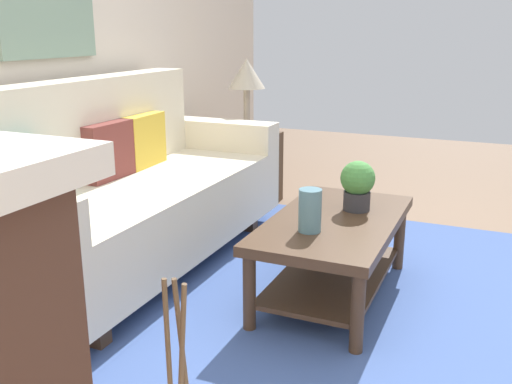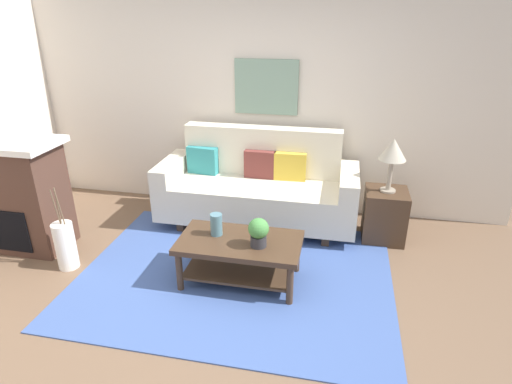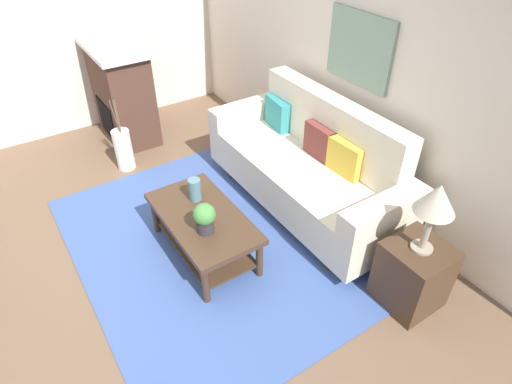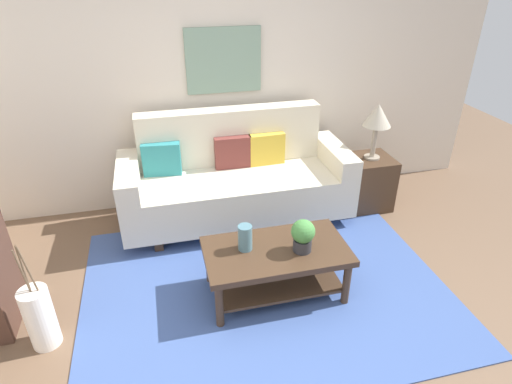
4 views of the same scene
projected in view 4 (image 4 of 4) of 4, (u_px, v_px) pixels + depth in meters
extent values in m
plane|color=brown|center=(283.00, 333.00, 3.07)|extent=(9.72, 9.72, 0.00)
cube|color=beige|center=(224.00, 74.00, 4.25)|extent=(5.72, 0.10, 2.70)
cube|color=#3D5693|center=(265.00, 287.00, 3.50)|extent=(2.89, 2.19, 0.01)
cube|color=beige|center=(237.00, 193.00, 4.24)|extent=(1.82, 0.84, 0.40)
cube|color=beige|center=(230.00, 136.00, 4.28)|extent=(1.82, 0.20, 0.56)
cube|color=beige|center=(131.00, 196.00, 3.98)|extent=(0.20, 0.84, 0.60)
cube|color=beige|center=(333.00, 173.00, 4.40)|extent=(0.20, 0.84, 0.60)
cube|color=#422D1E|center=(157.00, 225.00, 4.20)|extent=(0.08, 0.74, 0.12)
cube|color=#422D1E|center=(312.00, 205.00, 4.54)|extent=(0.08, 0.74, 0.12)
cube|color=teal|center=(162.00, 159.00, 4.08)|extent=(0.37, 0.16, 0.32)
cube|color=brown|center=(233.00, 152.00, 4.23)|extent=(0.36, 0.13, 0.32)
cube|color=gold|center=(266.00, 149.00, 4.30)|extent=(0.36, 0.14, 0.32)
cube|color=#422D1E|center=(276.00, 251.00, 3.26)|extent=(1.10, 0.60, 0.05)
cube|color=#422D1E|center=(275.00, 280.00, 3.40)|extent=(0.98, 0.50, 0.02)
cylinder|color=#422D1E|center=(220.00, 306.00, 3.05)|extent=(0.06, 0.06, 0.38)
cylinder|color=#422D1E|center=(346.00, 284.00, 3.25)|extent=(0.06, 0.06, 0.38)
cylinder|color=#422D1E|center=(209.00, 263.00, 3.47)|extent=(0.06, 0.06, 0.38)
cylinder|color=#422D1E|center=(322.00, 246.00, 3.68)|extent=(0.06, 0.06, 0.38)
cylinder|color=slate|center=(245.00, 238.00, 3.20)|extent=(0.11, 0.11, 0.20)
cylinder|color=#2D2D33|center=(302.00, 245.00, 3.21)|extent=(0.14, 0.14, 0.10)
sphere|color=#42833D|center=(303.00, 231.00, 3.15)|extent=(0.18, 0.18, 0.18)
cube|color=#422D1E|center=(368.00, 182.00, 4.52)|extent=(0.44, 0.44, 0.56)
cylinder|color=gray|center=(372.00, 157.00, 4.38)|extent=(0.16, 0.16, 0.02)
cylinder|color=gray|center=(374.00, 142.00, 4.30)|extent=(0.05, 0.05, 0.35)
cone|color=#B2A893|center=(378.00, 115.00, 4.17)|extent=(0.28, 0.28, 0.22)
cylinder|color=white|center=(40.00, 318.00, 2.89)|extent=(0.19, 0.19, 0.47)
cylinder|color=brown|center=(27.00, 269.00, 2.69)|extent=(0.05, 0.01, 0.36)
cylinder|color=brown|center=(23.00, 268.00, 2.70)|extent=(0.01, 0.01, 0.36)
cylinder|color=brown|center=(22.00, 272.00, 2.67)|extent=(0.02, 0.05, 0.36)
cube|color=gray|center=(224.00, 61.00, 4.12)|extent=(0.74, 0.03, 0.62)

